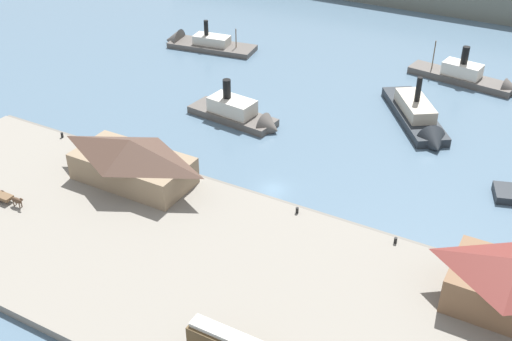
{
  "coord_description": "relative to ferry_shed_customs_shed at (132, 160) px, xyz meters",
  "views": [
    {
      "loc": [
        37.57,
        -73.43,
        55.44
      ],
      "look_at": [
        -3.55,
        0.8,
        2.0
      ],
      "focal_mm": 43.94,
      "sensor_mm": 36.0,
      "label": 1
    }
  ],
  "objects": [
    {
      "name": "mooring_post_center_west",
      "position": [
        26.39,
        4.62,
        -3.29
      ],
      "size": [
        0.44,
        0.44,
        0.9
      ],
      "primitive_type": "cylinder",
      "color": "black",
      "rests_on": "quay_promenade"
    },
    {
      "name": "quay_promenade",
      "position": [
        19.62,
        -12.01,
        -4.34
      ],
      "size": [
        110.0,
        36.0,
        1.2
      ],
      "primitive_type": "cube",
      "color": "gray",
      "rests_on": "ground"
    },
    {
      "name": "seawall_edge",
      "position": [
        19.62,
        6.39,
        -4.44
      ],
      "size": [
        110.0,
        0.8,
        1.0
      ],
      "primitive_type": "cube",
      "color": "#666159",
      "rests_on": "ground"
    },
    {
      "name": "mooring_post_west",
      "position": [
        41.26,
        4.81,
        -3.29
      ],
      "size": [
        0.44,
        0.44,
        0.9
      ],
      "primitive_type": "cylinder",
      "color": "black",
      "rests_on": "quay_promenade"
    },
    {
      "name": "mooring_post_east",
      "position": [
        -14.86,
        4.88,
        -3.29
      ],
      "size": [
        0.44,
        0.44,
        0.9
      ],
      "primitive_type": "cylinder",
      "color": "black",
      "rests_on": "quay_promenade"
    },
    {
      "name": "horse_cart",
      "position": [
        -12.57,
        -14.1,
        -2.81
      ],
      "size": [
        5.83,
        1.61,
        1.87
      ],
      "color": "brown",
      "rests_on": "quay_promenade"
    },
    {
      "name": "ferry_departing_north",
      "position": [
        38.31,
        65.85,
        -3.58
      ],
      "size": [
        24.76,
        8.37,
        9.53
      ],
      "color": "#514C47",
      "rests_on": "ground"
    },
    {
      "name": "ferry_outer_harbor",
      "position": [
        -25.17,
        56.03,
        -3.99
      ],
      "size": [
        23.48,
        9.69,
        9.33
      ],
      "color": "#514C47",
      "rests_on": "ground"
    },
    {
      "name": "ferry_shed_customs_shed",
      "position": [
        0.0,
        0.0,
        0.0
      ],
      "size": [
        19.06,
        9.65,
        7.35
      ],
      "color": "#847056",
      "rests_on": "quay_promenade"
    },
    {
      "name": "ground_plane",
      "position": [
        19.62,
        9.99,
        -4.94
      ],
      "size": [
        320.0,
        320.0,
        0.0
      ],
      "primitive_type": "plane",
      "color": "slate"
    },
    {
      "name": "ferry_moored_east",
      "position": [
        33.57,
        41.97,
        -3.54
      ],
      "size": [
        18.89,
        23.57,
        10.7
      ],
      "color": "#23282D",
      "rests_on": "ground"
    },
    {
      "name": "mooring_post_center_east",
      "position": [
        -20.02,
        4.91,
        -3.29
      ],
      "size": [
        0.44,
        0.44,
        0.9
      ],
      "primitive_type": "cylinder",
      "color": "black",
      "rests_on": "quay_promenade"
    },
    {
      "name": "ferry_moored_west",
      "position": [
        3.79,
        27.29,
        -3.43
      ],
      "size": [
        19.7,
        7.71,
        9.81
      ],
      "color": "#514C47",
      "rests_on": "ground"
    }
  ]
}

